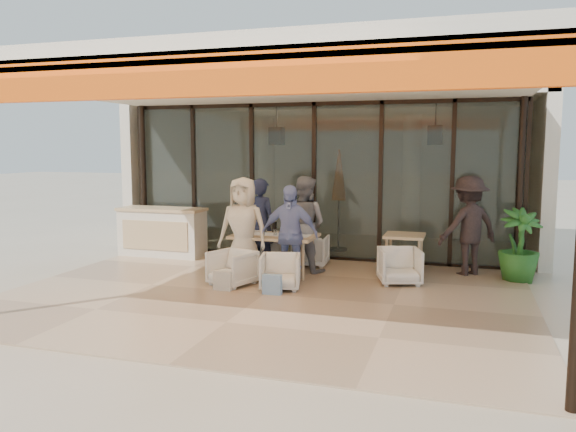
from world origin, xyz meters
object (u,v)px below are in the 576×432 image
diner_navy (261,224)px  diner_periwinkle (289,234)px  chair_far_right (311,249)px  host_counter (162,232)px  diner_cream (243,229)px  side_table (405,240)px  chair_near_left (232,266)px  diner_grey (304,224)px  chair_far_left (270,248)px  chair_near_right (280,270)px  dining_table (274,238)px  side_chair (400,264)px  potted_palm (519,245)px  standing_woman (469,226)px

diner_navy → diner_periwinkle: 1.23m
chair_far_right → host_counter: bearing=-4.2°
host_counter → diner_cream: bearing=-30.0°
host_counter → side_table: (5.05, -0.20, 0.11)m
chair_near_left → diner_navy: bearing=110.6°
diner_navy → diner_cream: size_ratio=0.96×
diner_navy → diner_grey: size_ratio=0.97×
chair_near_left → diner_periwinkle: 1.10m
chair_near_left → diner_navy: (0.00, 1.40, 0.53)m
chair_far_left → chair_near_right: bearing=110.6°
side_table → diner_cream: bearing=-155.9°
dining_table → side_chair: 2.26m
diner_cream → diner_navy: bearing=89.7°
chair_far_right → diner_grey: 0.75m
diner_grey → potted_palm: 3.76m
chair_near_left → standing_woman: bearing=48.7°
host_counter → potted_palm: bearing=-0.9°
dining_table → chair_far_right: size_ratio=2.24×
chair_near_right → diner_navy: bearing=107.3°
dining_table → chair_near_left: dining_table is taller
host_counter → chair_far_right: size_ratio=2.76×
chair_far_right → diner_navy: (-0.84, -0.50, 0.53)m
standing_woman → host_counter: bearing=-35.1°
side_table → side_chair: size_ratio=1.08×
chair_near_left → side_table: side_table is taller
chair_far_left → diner_periwinkle: bearing=117.7°
chair_near_right → host_counter: bearing=136.1°
chair_far_right → chair_near_right: chair_far_right is taller
chair_far_right → diner_cream: 1.73m
side_table → standing_woman: size_ratio=0.41×
diner_grey → diner_cream: (-0.84, -0.90, 0.01)m
chair_far_left → diner_cream: (0.00, -1.40, 0.58)m
chair_near_left → diner_grey: size_ratio=0.37×
chair_far_left → side_table: side_table is taller
side_chair → diner_periwinkle: bearing=176.5°
dining_table → chair_far_left: (-0.41, 0.94, -0.37)m
chair_near_left → diner_cream: diner_cream is taller
chair_far_left → diner_grey: diner_grey is taller
host_counter → diner_periwinkle: bearing=-23.2°
dining_table → host_counter: bearing=161.7°
diner_navy → side_table: bearing=-157.4°
diner_periwinkle → potted_palm: (3.74, 1.28, -0.21)m
diner_periwinkle → side_table: diner_periwinkle is taller
host_counter → chair_near_left: (2.40, -1.89, -0.20)m
chair_near_right → diner_navy: diner_navy is taller
chair_far_left → standing_woman: 3.79m
chair_far_left → diner_navy: diner_navy is taller
side_chair → standing_woman: standing_woman is taller
chair_near_right → diner_periwinkle: 0.72m
diner_navy → chair_far_right: bearing=-132.8°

